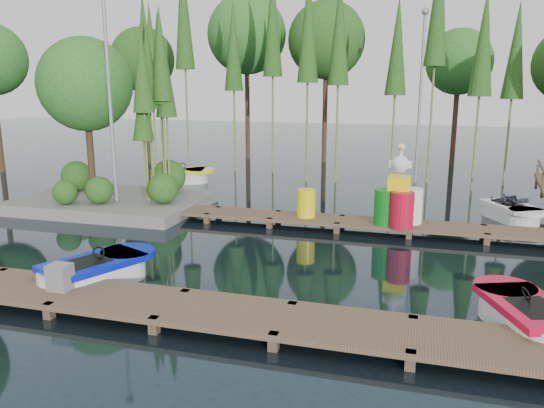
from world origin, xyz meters
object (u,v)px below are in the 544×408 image
(boat_yellow_far, at_px, (180,175))
(utility_cabinet, at_px, (60,277))
(island, at_px, (103,115))
(boat_red, at_px, (526,317))
(drum_cluster, at_px, (399,201))
(yellow_barrel, at_px, (306,203))
(boat_blue, at_px, (96,273))

(boat_yellow_far, height_order, utility_cabinet, boat_yellow_far)
(island, distance_m, boat_red, 14.39)
(drum_cluster, bearing_deg, yellow_barrel, 176.61)
(island, relative_size, boat_blue, 2.31)
(island, height_order, boat_blue, island)
(boat_red, xyz_separation_m, drum_cluster, (-2.48, 5.55, 0.73))
(boat_red, height_order, utility_cabinet, utility_cabinet)
(island, relative_size, yellow_barrel, 8.03)
(boat_blue, distance_m, boat_red, 8.51)
(island, bearing_deg, boat_red, -27.47)
(boat_yellow_far, relative_size, yellow_barrel, 3.60)
(boat_yellow_far, xyz_separation_m, utility_cabinet, (3.55, -12.67, 0.26))
(yellow_barrel, bearing_deg, island, 173.81)
(utility_cabinet, height_order, drum_cluster, drum_cluster)
(boat_yellow_far, relative_size, drum_cluster, 1.31)
(utility_cabinet, bearing_deg, boat_blue, 88.19)
(boat_blue, relative_size, yellow_barrel, 3.48)
(island, height_order, boat_red, island)
(boat_red, xyz_separation_m, utility_cabinet, (-8.55, -1.29, 0.31))
(drum_cluster, bearing_deg, boat_blue, -136.49)
(boat_blue, bearing_deg, island, 145.45)
(island, height_order, boat_yellow_far, island)
(boat_red, distance_m, yellow_barrel, 7.74)
(boat_red, xyz_separation_m, yellow_barrel, (-5.21, 5.71, 0.48))
(yellow_barrel, relative_size, drum_cluster, 0.36)
(boat_red, relative_size, yellow_barrel, 3.27)
(utility_cabinet, relative_size, drum_cluster, 0.22)
(boat_red, height_order, yellow_barrel, yellow_barrel)
(yellow_barrel, xyz_separation_m, drum_cluster, (2.73, -0.16, 0.26))
(yellow_barrel, bearing_deg, boat_yellow_far, 140.51)
(island, relative_size, utility_cabinet, 13.07)
(island, relative_size, drum_cluster, 2.92)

